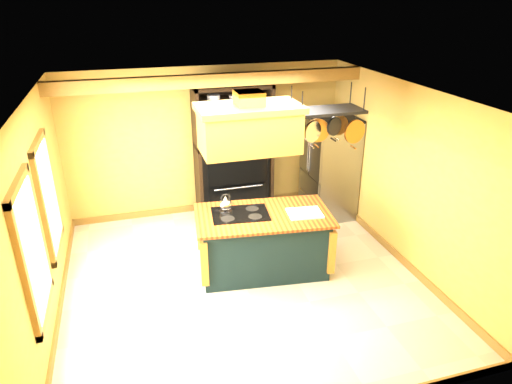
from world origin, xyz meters
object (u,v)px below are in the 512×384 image
kitchen_island (263,241)px  pot_rack (327,120)px  refrigerator (329,169)px  range_hood (249,127)px  hutch (233,166)px

kitchen_island → pot_rack: 2.00m
kitchen_island → refrigerator: bearing=47.3°
range_hood → hutch: bearing=83.0°
range_hood → hutch: size_ratio=0.56×
pot_rack → hutch: (-0.86, 2.02, -1.32)m
kitchen_island → hutch: hutch is taller
kitchen_island → range_hood: size_ratio=1.51×
refrigerator → hutch: bearing=161.9°
range_hood → refrigerator: bearing=37.5°
refrigerator → hutch: 1.75m
kitchen_island → refrigerator: size_ratio=1.13×
kitchen_island → hutch: bearing=95.3°
hutch → kitchen_island: bearing=-91.4°
refrigerator → kitchen_island: bearing=-139.4°
range_hood → refrigerator: (1.91, 1.47, -1.35)m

